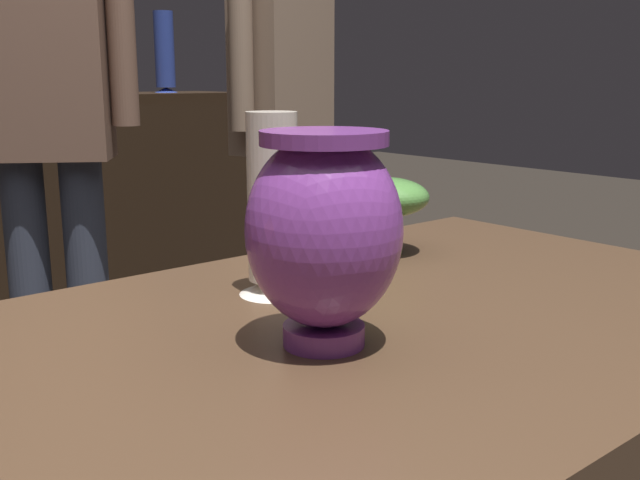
{
  "coord_description": "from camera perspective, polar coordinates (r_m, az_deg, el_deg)",
  "views": [
    {
      "loc": [
        -0.46,
        -0.55,
        1.05
      ],
      "look_at": [
        -0.01,
        -0.02,
        0.9
      ],
      "focal_mm": 41.41,
      "sensor_mm": 36.0,
      "label": 1
    }
  ],
  "objects": [
    {
      "name": "visitor_near_right",
      "position": [
        2.35,
        -2.91,
        10.63
      ],
      "size": [
        0.45,
        0.26,
        1.66
      ],
      "rotation": [
        0.0,
        0.0,
        3.43
      ],
      "color": "#333847",
      "rests_on": "ground_plane"
    },
    {
      "name": "shelf_vase_far_right",
      "position": [
        3.13,
        -11.92,
        13.96
      ],
      "size": [
        0.09,
        0.09,
        0.32
      ],
      "color": "#2D429E",
      "rests_on": "back_display_shelf"
    },
    {
      "name": "vase_right_accent",
      "position": [
        0.86,
        -3.67,
        2.25
      ],
      "size": [
        0.08,
        0.08,
        0.22
      ],
      "color": "silver",
      "rests_on": "display_plinth"
    },
    {
      "name": "shelf_vase_right",
      "position": [
        2.95,
        -21.29,
        11.9
      ],
      "size": [
        0.13,
        0.13,
        0.1
      ],
      "color": "#E55B1E",
      "rests_on": "back_display_shelf"
    },
    {
      "name": "vase_left_accent",
      "position": [
        1.08,
        5.18,
        3.16
      ],
      "size": [
        0.12,
        0.12,
        0.11
      ],
      "color": "#477A38",
      "rests_on": "display_plinth"
    },
    {
      "name": "vase_centerpiece",
      "position": [
        0.69,
        0.31,
        0.78
      ],
      "size": [
        0.15,
        0.15,
        0.21
      ],
      "color": "#7A388E",
      "rests_on": "display_plinth"
    },
    {
      "name": "visitor_center_back",
      "position": [
        2.03,
        -20.54,
        10.64
      ],
      "size": [
        0.4,
        0.33,
        1.71
      ],
      "rotation": [
        0.0,
        0.0,
        2.56
      ],
      "color": "#333847",
      "rests_on": "ground_plane"
    }
  ]
}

